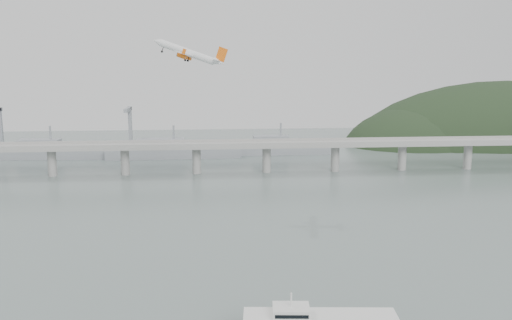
{
  "coord_description": "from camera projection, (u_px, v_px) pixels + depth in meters",
  "views": [
    {
      "loc": [
        -20.05,
        -180.04,
        79.62
      ],
      "look_at": [
        0.0,
        55.0,
        36.0
      ],
      "focal_mm": 38.0,
      "sensor_mm": 36.0,
      "label": 1
    }
  ],
  "objects": [
    {
      "name": "ground",
      "position": [
        269.0,
        287.0,
        192.55
      ],
      "size": [
        900.0,
        900.0,
        0.0
      ],
      "primitive_type": "plane",
      "color": "slate",
      "rests_on": "ground"
    },
    {
      "name": "bridge",
      "position": [
        237.0,
        148.0,
        385.2
      ],
      "size": [
        800.0,
        22.0,
        23.9
      ],
      "color": "gray",
      "rests_on": "ground"
    },
    {
      "name": "distant_fleet",
      "position": [
        43.0,
        152.0,
        438.16
      ],
      "size": [
        453.0,
        60.9,
        40.0
      ],
      "color": "gray",
      "rests_on": "ground"
    },
    {
      "name": "airliner",
      "position": [
        189.0,
        53.0,
        276.5
      ],
      "size": [
        39.35,
        36.22,
        15.84
      ],
      "rotation": [
        0.05,
        -0.33,
        2.92
      ],
      "color": "white",
      "rests_on": "ground"
    }
  ]
}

